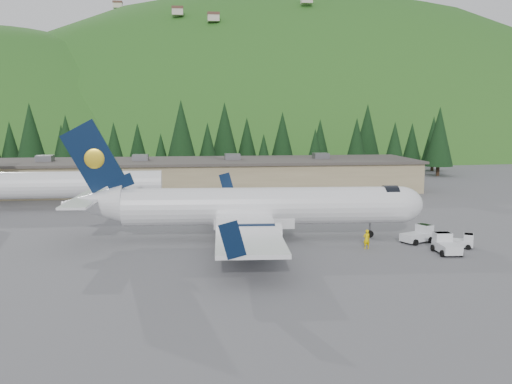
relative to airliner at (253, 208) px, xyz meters
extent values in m
plane|color=#57575C|center=(1.07, -0.06, -3.23)|extent=(600.00, 600.00, 0.00)
cylinder|color=white|center=(1.07, -0.06, 0.16)|extent=(28.08, 5.41, 3.75)
ellipsoid|color=white|center=(15.00, -0.90, 0.16)|extent=(5.09, 4.03, 3.75)
cylinder|color=black|center=(14.00, -0.84, 0.61)|extent=(1.58, 3.17, 3.09)
cone|color=white|center=(-15.85, 0.95, 0.56)|extent=(6.19, 4.10, 3.75)
cube|color=white|center=(0.07, 0.00, -1.41)|extent=(8.15, 3.66, 1.00)
cube|color=white|center=(-0.92, 0.06, -0.83)|extent=(7.49, 34.16, 0.35)
cube|color=#081833|center=(-1.41, 17.06, 0.46)|extent=(2.02, 0.27, 2.86)
cube|color=#081833|center=(-3.43, -16.77, 0.46)|extent=(2.02, 0.27, 2.86)
cylinder|color=#081833|center=(0.41, 5.77, -1.68)|extent=(4.32, 2.54, 2.29)
cylinder|color=white|center=(2.31, 5.65, -1.68)|extent=(0.74, 2.46, 2.43)
cube|color=white|center=(0.41, 5.77, -1.13)|extent=(2.20, 0.38, 0.90)
cylinder|color=#081833|center=(-0.27, -5.78, -1.68)|extent=(4.32, 2.54, 2.29)
cylinder|color=white|center=(1.62, -5.89, -1.68)|extent=(0.74, 2.46, 2.43)
cube|color=white|center=(-0.27, -5.78, -1.13)|extent=(2.20, 0.38, 0.90)
cube|color=#081833|center=(-15.65, 0.93, 5.23)|extent=(6.17, 0.67, 7.32)
ellipsoid|color=gold|center=(-15.44, 1.12, 5.03)|extent=(1.98, 0.30, 1.97)
ellipsoid|color=gold|center=(-15.46, 0.72, 5.03)|extent=(1.98, 0.30, 1.97)
cube|color=#081833|center=(-13.06, 0.78, 2.63)|extent=(2.76, 0.41, 1.98)
cube|color=white|center=(-16.35, 0.98, 1.06)|extent=(3.33, 12.59, 0.22)
cylinder|color=slate|center=(12.01, -0.72, -2.33)|extent=(0.21, 0.21, 1.79)
cylinder|color=black|center=(12.01, -0.72, -2.85)|extent=(0.77, 0.32, 0.76)
cylinder|color=slate|center=(-1.76, 2.80, -2.23)|extent=(0.25, 0.25, 1.99)
cylinder|color=black|center=(-1.36, 2.78, -2.68)|extent=(1.12, 0.41, 1.10)
cylinder|color=black|center=(-2.16, 2.83, -2.68)|extent=(1.12, 0.41, 1.10)
cylinder|color=slate|center=(-2.08, -2.57, -2.23)|extent=(0.25, 0.25, 1.99)
cylinder|color=black|center=(-1.68, -2.60, -2.68)|extent=(1.12, 0.41, 1.10)
cylinder|color=black|center=(-2.48, -2.55, -2.68)|extent=(1.12, 0.41, 1.10)
cylinder|color=white|center=(-20.93, 21.94, -0.03)|extent=(22.00, 3.60, 3.60)
cube|color=silver|center=(15.85, -3.56, -2.64)|extent=(3.57, 2.80, 0.75)
cube|color=silver|center=(16.81, -3.11, -2.00)|extent=(1.60, 1.80, 0.96)
cube|color=black|center=(16.81, -3.11, -1.58)|extent=(1.46, 1.66, 0.11)
cylinder|color=black|center=(16.45, -2.34, -2.93)|extent=(0.64, 0.47, 0.60)
cylinder|color=black|center=(17.18, -3.88, -2.93)|extent=(0.64, 0.47, 0.60)
cylinder|color=black|center=(14.52, -3.24, -2.93)|extent=(0.64, 0.47, 0.60)
cylinder|color=black|center=(15.25, -4.79, -2.93)|extent=(0.64, 0.47, 0.60)
cube|color=silver|center=(18.95, -6.09, -2.75)|extent=(2.88, 2.31, 0.60)
cube|color=silver|center=(19.72, -6.47, -2.24)|extent=(1.31, 1.46, 0.77)
cube|color=black|center=(19.72, -6.47, -1.90)|extent=(1.19, 1.34, 0.09)
cylinder|color=black|center=(20.03, -5.86, -2.99)|extent=(0.51, 0.38, 0.48)
cylinder|color=black|center=(19.41, -7.09, -2.99)|extent=(0.51, 0.38, 0.48)
cylinder|color=black|center=(18.49, -5.09, -2.99)|extent=(0.51, 0.38, 0.48)
cylinder|color=black|center=(17.87, -6.32, -2.99)|extent=(0.51, 0.38, 0.48)
cube|color=silver|center=(16.73, -8.31, -2.63)|extent=(1.79, 3.34, 0.76)
cube|color=silver|center=(16.78, -7.23, -1.98)|extent=(1.57, 1.16, 0.98)
cube|color=black|center=(16.78, -7.23, -1.54)|extent=(1.46, 1.05, 0.11)
cylinder|color=black|center=(15.91, -7.19, -2.92)|extent=(0.27, 0.62, 0.61)
cylinder|color=black|center=(17.65, -7.27, -2.92)|extent=(0.27, 0.62, 0.61)
cylinder|color=black|center=(15.81, -9.36, -2.92)|extent=(0.27, 0.62, 0.61)
cylinder|color=black|center=(17.55, -9.44, -2.92)|extent=(0.27, 0.62, 0.61)
cube|color=#91805D|center=(-3.93, 37.94, -0.83)|extent=(70.00, 16.00, 4.80)
cube|color=#47423D|center=(-3.93, 37.94, 1.72)|extent=(71.00, 17.00, 0.40)
cube|color=slate|center=(-28.93, 37.94, 2.37)|extent=(2.50, 2.50, 1.00)
cube|color=slate|center=(-13.93, 37.94, 2.37)|extent=(2.50, 2.50, 1.00)
cube|color=slate|center=(1.07, 37.94, 2.37)|extent=(2.50, 2.50, 1.00)
cube|color=slate|center=(16.07, 37.94, 2.37)|extent=(2.50, 2.50, 1.00)
imported|color=#F8CF01|center=(10.10, -5.56, -2.30)|extent=(0.75, 0.56, 1.85)
cone|color=black|center=(-42.60, 67.05, 3.18)|extent=(4.70, 4.70, 9.61)
cone|color=black|center=(-37.13, 61.84, 5.29)|extent=(6.25, 6.25, 12.78)
cone|color=black|center=(-32.20, 66.58, 2.80)|extent=(4.42, 4.42, 9.04)
cone|color=black|center=(-29.49, 57.75, 3.92)|extent=(5.24, 5.24, 10.72)
cone|color=black|center=(-25.23, 55.95, 3.20)|extent=(4.71, 4.71, 9.63)
cone|color=black|center=(-20.25, 55.91, 3.15)|extent=(4.68, 4.68, 9.57)
cone|color=black|center=(-16.47, 64.42, 2.96)|extent=(4.54, 4.54, 9.29)
cone|color=black|center=(-11.47, 57.96, 1.87)|extent=(3.74, 3.74, 7.64)
cone|color=black|center=(-7.41, 57.28, 5.59)|extent=(6.47, 6.47, 13.23)
cone|color=black|center=(-2.21, 58.44, 3.07)|extent=(4.62, 4.62, 9.45)
cone|color=black|center=(1.48, 62.31, 5.41)|extent=(6.33, 6.33, 12.95)
cone|color=black|center=(6.29, 64.00, 3.61)|extent=(5.02, 5.02, 10.26)
cone|color=black|center=(9.41, 60.50, 1.70)|extent=(3.61, 3.61, 7.39)
cone|color=black|center=(13.61, 62.25, 4.29)|extent=(5.51, 5.51, 11.27)
cone|color=black|center=(19.17, 55.75, 2.36)|extent=(4.10, 4.10, 8.39)
cone|color=black|center=(22.31, 64.88, 3.41)|extent=(4.87, 4.87, 9.96)
cone|color=black|center=(28.26, 57.61, 3.58)|extent=(4.99, 4.99, 10.21)
cone|color=black|center=(32.12, 62.66, 5.24)|extent=(6.21, 6.21, 12.71)
cone|color=black|center=(35.22, 54.47, 3.14)|extent=(4.67, 4.67, 9.55)
cone|color=black|center=(41.10, 60.00, 2.97)|extent=(4.55, 4.55, 9.30)
cone|color=black|center=(45.03, 55.45, 4.88)|extent=(5.95, 5.95, 12.17)
cone|color=black|center=(48.49, 65.89, 3.75)|extent=(5.12, 5.12, 10.47)
ellipsoid|color=#195317|center=(41.07, 199.94, -88.23)|extent=(420.00, 300.00, 300.00)
ellipsoid|color=#195317|center=(161.07, 239.94, -88.23)|extent=(392.00, 280.00, 280.00)
camera|label=1|loc=(-6.61, -56.19, 9.26)|focal=40.00mm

